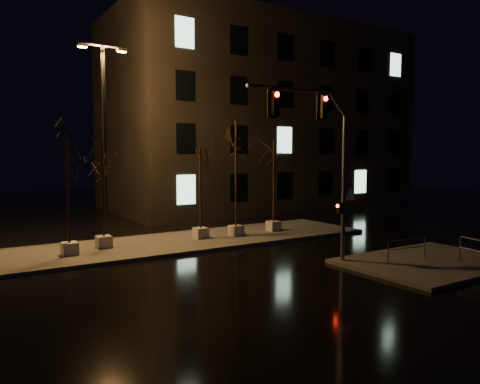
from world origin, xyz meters
TOP-DOWN VIEW (x-y plane):
  - ground at (0.00, 0.00)m, footprint 90.00×90.00m
  - median at (0.00, 6.00)m, footprint 22.00×5.00m
  - sidewalk_corner at (7.50, -3.50)m, footprint 7.00×5.00m
  - building at (14.00, 18.00)m, footprint 25.00×12.00m
  - tree_1 at (-4.73, 5.59)m, footprint 1.80×1.80m
  - tree_2 at (-3.03, 6.35)m, footprint 1.80×1.80m
  - tree_3 at (1.91, 6.05)m, footprint 1.80×1.80m
  - tree_4 at (3.84, 5.69)m, footprint 1.80×1.80m
  - tree_5 at (6.48, 5.88)m, footprint 1.80×1.80m
  - traffic_signal_mast at (3.40, -1.51)m, footprint 5.57×0.23m
  - streetlight_main at (-2.49, 7.66)m, footprint 2.39×0.32m
  - guard_rail_a at (6.75, -2.90)m, footprint 2.00×0.33m

SIDE VIEW (x-z plane):
  - ground at x=0.00m, z-range 0.00..0.00m
  - median at x=0.00m, z-range 0.00..0.15m
  - sidewalk_corner at x=7.50m, z-range 0.00..0.15m
  - guard_rail_a at x=6.75m, z-range 0.28..1.15m
  - tree_3 at x=1.91m, z-range 1.40..6.23m
  - tree_2 at x=-3.03m, z-range 1.45..6.48m
  - tree_1 at x=-4.73m, z-range 1.49..6.66m
  - tree_5 at x=6.48m, z-range 1.52..6.83m
  - traffic_signal_mast at x=3.40m, z-range 1.22..8.01m
  - tree_4 at x=3.84m, z-range 1.76..7.99m
  - streetlight_main at x=-2.49m, z-range 0.89..10.47m
  - building at x=14.00m, z-range 0.00..15.00m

